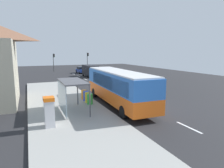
% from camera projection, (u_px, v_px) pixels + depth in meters
% --- Properties ---
extents(ground_plane, '(56.00, 92.00, 0.04)m').
position_uv_depth(ground_plane, '(93.00, 84.00, 31.00)').
color(ground_plane, '#262628').
extents(sidewalk_platform, '(6.20, 30.00, 0.18)m').
position_uv_depth(sidewalk_platform, '(65.00, 107.00, 17.61)').
color(sidewalk_platform, '#999993').
rests_on(sidewalk_platform, ground).
extents(lane_stripe_seg_0, '(0.16, 2.20, 0.01)m').
position_uv_depth(lane_stripe_seg_0, '(189.00, 127.00, 12.96)').
color(lane_stripe_seg_0, silver).
rests_on(lane_stripe_seg_0, ground).
extents(lane_stripe_seg_1, '(0.16, 2.20, 0.01)m').
position_uv_depth(lane_stripe_seg_1, '(147.00, 108.00, 17.49)').
color(lane_stripe_seg_1, silver).
rests_on(lane_stripe_seg_1, ground).
extents(lane_stripe_seg_2, '(0.16, 2.20, 0.01)m').
position_uv_depth(lane_stripe_seg_2, '(122.00, 96.00, 22.03)').
color(lane_stripe_seg_2, silver).
rests_on(lane_stripe_seg_2, ground).
extents(lane_stripe_seg_3, '(0.16, 2.20, 0.01)m').
position_uv_depth(lane_stripe_seg_3, '(106.00, 89.00, 26.56)').
color(lane_stripe_seg_3, silver).
rests_on(lane_stripe_seg_3, ground).
extents(lane_stripe_seg_4, '(0.16, 2.20, 0.01)m').
position_uv_depth(lane_stripe_seg_4, '(94.00, 83.00, 31.09)').
color(lane_stripe_seg_4, silver).
rests_on(lane_stripe_seg_4, ground).
extents(lane_stripe_seg_5, '(0.16, 2.20, 0.01)m').
position_uv_depth(lane_stripe_seg_5, '(86.00, 79.00, 35.63)').
color(lane_stripe_seg_5, silver).
rests_on(lane_stripe_seg_5, ground).
extents(lane_stripe_seg_6, '(0.16, 2.20, 0.01)m').
position_uv_depth(lane_stripe_seg_6, '(79.00, 76.00, 40.16)').
color(lane_stripe_seg_6, silver).
rests_on(lane_stripe_seg_6, ground).
extents(lane_stripe_seg_7, '(0.16, 2.20, 0.01)m').
position_uv_depth(lane_stripe_seg_7, '(74.00, 74.00, 44.69)').
color(lane_stripe_seg_7, silver).
rests_on(lane_stripe_seg_7, ground).
extents(bus, '(2.85, 11.08, 3.21)m').
position_uv_depth(bus, '(118.00, 86.00, 18.20)').
color(bus, orange).
rests_on(bus, ground).
extents(white_van, '(2.04, 5.20, 2.30)m').
position_uv_depth(white_van, '(90.00, 70.00, 39.35)').
color(white_van, black).
rests_on(white_van, ground).
extents(sedan_near, '(1.89, 4.42, 1.52)m').
position_uv_depth(sedan_near, '(82.00, 70.00, 45.98)').
color(sedan_near, navy).
rests_on(sedan_near, ground).
extents(ticket_machine, '(0.66, 0.76, 1.94)m').
position_uv_depth(ticket_machine, '(49.00, 112.00, 12.50)').
color(ticket_machine, silver).
rests_on(ticket_machine, sidewalk_platform).
extents(recycling_bin_green, '(0.52, 0.52, 0.95)m').
position_uv_depth(recycling_bin_green, '(90.00, 99.00, 18.01)').
color(recycling_bin_green, green).
rests_on(recycling_bin_green, sidewalk_platform).
extents(recycling_bin_yellow, '(0.52, 0.52, 0.95)m').
position_uv_depth(recycling_bin_yellow, '(88.00, 97.00, 18.65)').
color(recycling_bin_yellow, yellow).
rests_on(recycling_bin_yellow, sidewalk_platform).
extents(recycling_bin_blue, '(0.52, 0.52, 0.95)m').
position_uv_depth(recycling_bin_blue, '(86.00, 96.00, 19.28)').
color(recycling_bin_blue, blue).
rests_on(recycling_bin_blue, sidewalk_platform).
extents(recycling_bin_orange, '(0.52, 0.52, 0.95)m').
position_uv_depth(recycling_bin_orange, '(84.00, 95.00, 19.92)').
color(recycling_bin_orange, orange).
rests_on(recycling_bin_orange, sidewalk_platform).
extents(traffic_light_near_side, '(0.49, 0.28, 4.78)m').
position_uv_depth(traffic_light_near_side, '(88.00, 59.00, 52.00)').
color(traffic_light_near_side, '#2D2D2D').
rests_on(traffic_light_near_side, ground).
extents(traffic_light_far_side, '(0.49, 0.28, 4.54)m').
position_uv_depth(traffic_light_far_side, '(54.00, 60.00, 49.40)').
color(traffic_light_far_side, '#2D2D2D').
rests_on(traffic_light_far_side, ground).
extents(bus_shelter, '(1.80, 4.00, 2.50)m').
position_uv_depth(bus_shelter, '(68.00, 88.00, 15.49)').
color(bus_shelter, '#4C4C51').
rests_on(bus_shelter, sidewalk_platform).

